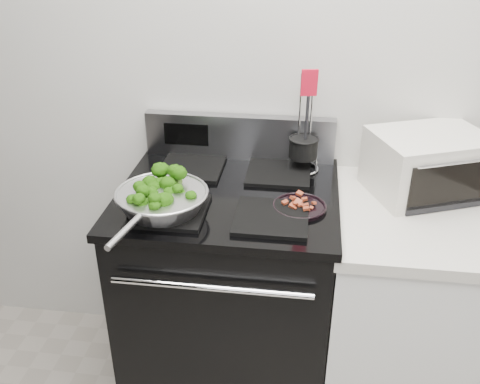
% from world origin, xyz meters
% --- Properties ---
extents(back_wall, '(4.00, 0.02, 2.70)m').
position_xyz_m(back_wall, '(0.00, 1.75, 1.35)').
color(back_wall, silver).
rests_on(back_wall, ground).
extents(gas_range, '(0.79, 0.69, 1.13)m').
position_xyz_m(gas_range, '(-0.30, 1.41, 0.49)').
color(gas_range, black).
rests_on(gas_range, floor).
extents(counter, '(0.62, 0.68, 0.92)m').
position_xyz_m(counter, '(0.39, 1.41, 0.46)').
color(counter, white).
rests_on(counter, floor).
extents(skillet, '(0.31, 0.49, 0.07)m').
position_xyz_m(skillet, '(-0.49, 1.23, 1.00)').
color(skillet, silver).
rests_on(skillet, gas_range).
extents(broccoli_pile, '(0.24, 0.24, 0.08)m').
position_xyz_m(broccoli_pile, '(-0.49, 1.24, 1.02)').
color(broccoli_pile, black).
rests_on(broccoli_pile, skillet).
extents(bacon_plate, '(0.18, 0.18, 0.04)m').
position_xyz_m(bacon_plate, '(-0.04, 1.33, 0.97)').
color(bacon_plate, black).
rests_on(bacon_plate, gas_range).
extents(utensil_holder, '(0.13, 0.13, 0.40)m').
position_xyz_m(utensil_holder, '(-0.04, 1.63, 1.02)').
color(utensil_holder, silver).
rests_on(utensil_holder, gas_range).
extents(toaster_oven, '(0.48, 0.43, 0.23)m').
position_xyz_m(toaster_oven, '(0.41, 1.57, 1.03)').
color(toaster_oven, silver).
rests_on(toaster_oven, counter).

